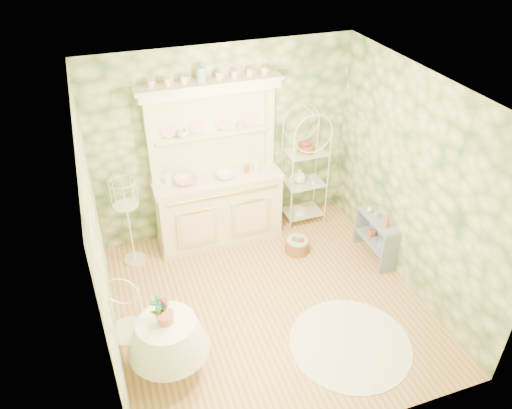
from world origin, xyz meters
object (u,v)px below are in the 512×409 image
object	(u,v)px
side_shelf	(376,238)
birdcage_stand	(128,215)
bakers_rack	(305,169)
round_table	(169,345)
cafe_chair	(130,335)
floor_basket	(297,245)
kitchen_dresser	(217,168)

from	to	relation	value
side_shelf	birdcage_stand	distance (m)	3.30
bakers_rack	round_table	world-z (taller)	bakers_rack
cafe_chair	birdcage_stand	size ratio (longest dim) A/B	0.52
round_table	floor_basket	bearing A→B (deg)	34.85
floor_basket	cafe_chair	bearing A→B (deg)	-154.33
round_table	birdcage_stand	world-z (taller)	birdcage_stand
bakers_rack	round_table	distance (m)	3.25
bakers_rack	floor_basket	size ratio (longest dim) A/B	5.37
side_shelf	birdcage_stand	xyz separation A→B (m)	(-3.12, 0.98, 0.44)
bakers_rack	kitchen_dresser	bearing A→B (deg)	-179.83
kitchen_dresser	bakers_rack	size ratio (longest dim) A/B	1.31
kitchen_dresser	birdcage_stand	distance (m)	1.31
bakers_rack	birdcage_stand	distance (m)	2.55
kitchen_dresser	side_shelf	xyz separation A→B (m)	(1.88, -1.12, -0.83)
cafe_chair	birdcage_stand	bearing A→B (deg)	105.12
side_shelf	round_table	distance (m)	3.16
cafe_chair	kitchen_dresser	bearing A→B (deg)	74.20
bakers_rack	round_table	size ratio (longest dim) A/B	2.31
kitchen_dresser	cafe_chair	world-z (taller)	kitchen_dresser
bakers_rack	birdcage_stand	xyz separation A→B (m)	(-2.54, -0.15, -0.13)
floor_basket	bakers_rack	bearing A→B (deg)	61.24
kitchen_dresser	side_shelf	size ratio (longest dim) A/B	3.14
bakers_rack	round_table	xyz separation A→B (m)	(-2.42, -2.11, -0.50)
kitchen_dresser	floor_basket	bearing A→B (deg)	-36.20
kitchen_dresser	round_table	distance (m)	2.50
birdcage_stand	floor_basket	distance (m)	2.32
kitchen_dresser	side_shelf	bearing A→B (deg)	-30.78
birdcage_stand	floor_basket	world-z (taller)	birdcage_stand
round_table	bakers_rack	bearing A→B (deg)	41.08
cafe_chair	floor_basket	world-z (taller)	cafe_chair
round_table	birdcage_stand	xyz separation A→B (m)	(-0.12, 1.96, 0.37)
kitchen_dresser	birdcage_stand	size ratio (longest dim) A/B	1.53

